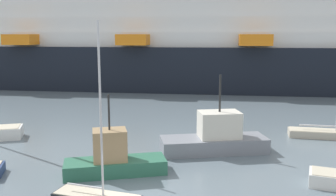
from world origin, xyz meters
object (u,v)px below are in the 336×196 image
sailboat_4 (97,196)px  cruise_ship (144,44)px  fishing_boat_0 (114,159)px  fishing_boat_1 (216,138)px  sailboat_3 (330,132)px

sailboat_4 → cruise_ship: bearing=108.8°
fishing_boat_0 → fishing_boat_1: bearing=-159.4°
fishing_boat_0 → sailboat_4: bearing=74.8°
fishing_boat_1 → cruise_ship: cruise_ship is taller
sailboat_3 → cruise_ship: bearing=130.1°
fishing_boat_0 → cruise_ship: size_ratio=0.05×
fishing_boat_1 → fishing_boat_0: bearing=-155.7°
fishing_boat_1 → cruise_ship: bearing=93.7°
sailboat_4 → cruise_ship: size_ratio=0.07×
fishing_boat_0 → cruise_ship: 35.74m
sailboat_3 → cruise_ship: cruise_ship is taller
cruise_ship → fishing_boat_1: bearing=-70.5°
fishing_boat_0 → sailboat_3: bearing=-166.1°
sailboat_3 → fishing_boat_0: 16.39m
fishing_boat_0 → fishing_boat_1: 7.10m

